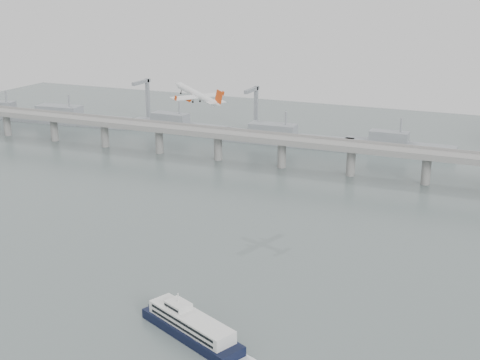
% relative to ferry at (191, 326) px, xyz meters
% --- Properties ---
extents(ground, '(900.00, 900.00, 0.00)m').
position_rel_ferry_xyz_m(ground, '(-15.49, 27.46, -4.06)').
color(ground, slate).
rests_on(ground, ground).
extents(bridge, '(800.00, 22.00, 23.90)m').
position_rel_ferry_xyz_m(bridge, '(-16.64, 227.46, 13.59)').
color(bridge, gray).
rests_on(bridge, ground).
extents(distant_fleet, '(453.00, 60.90, 40.00)m').
position_rel_ferry_xyz_m(distant_fleet, '(-170.85, 292.54, 2.16)').
color(distant_fleet, gray).
rests_on(distant_fleet, ground).
extents(ferry, '(74.56, 38.84, 14.96)m').
position_rel_ferry_xyz_m(ferry, '(0.00, 0.00, 0.00)').
color(ferry, black).
rests_on(ferry, ground).
extents(airliner, '(37.09, 34.61, 11.80)m').
position_rel_ferry_xyz_m(airliner, '(-56.83, 120.20, 64.43)').
color(airliner, white).
rests_on(airliner, ground).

